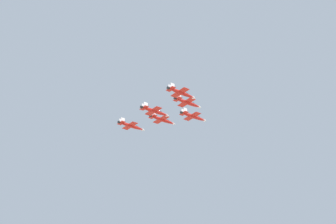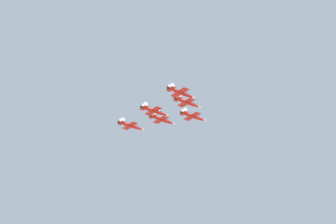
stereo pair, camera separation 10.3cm
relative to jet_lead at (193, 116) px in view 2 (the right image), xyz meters
name	(u,v)px [view 2 (the right image)]	position (x,y,z in m)	size (l,w,h in m)	color
jet_lead	(193,116)	(0.00, 0.00, 0.00)	(12.10, 19.13, 4.05)	red
jet_left_wingman	(162,120)	(8.28, 15.72, -1.55)	(11.73, 18.47, 3.92)	red
jet_right_wingman	(188,103)	(-14.18, 10.70, -0.41)	(11.82, 18.69, 3.96)	red
jet_left_outer	(131,126)	(16.56, 31.44, -4.94)	(11.58, 18.26, 3.87)	red
jet_right_outer	(181,93)	(-28.36, 21.40, -4.20)	(11.56, 18.20, 3.87)	red
jet_slot_rear	(155,111)	(-5.90, 26.42, -5.10)	(11.79, 18.68, 3.95)	red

